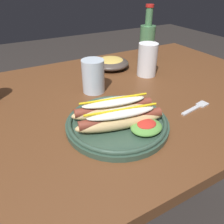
% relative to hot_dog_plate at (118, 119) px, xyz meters
% --- Properties ---
extents(ground_plane, '(8.00, 8.00, 0.00)m').
position_rel_hot_dog_plate_xyz_m(ground_plane, '(0.03, 0.17, -0.77)').
color(ground_plane, '#2D2826').
extents(dining_table, '(1.44, 0.84, 0.74)m').
position_rel_hot_dog_plate_xyz_m(dining_table, '(0.03, 0.17, -0.12)').
color(dining_table, brown).
rests_on(dining_table, ground_plane).
extents(hot_dog_plate, '(0.29, 0.29, 0.08)m').
position_rel_hot_dog_plate_xyz_m(hot_dog_plate, '(0.00, 0.00, 0.00)').
color(hot_dog_plate, '#334C3D').
rests_on(hot_dog_plate, dining_table).
extents(fork, '(0.12, 0.04, 0.00)m').
position_rel_hot_dog_plate_xyz_m(fork, '(0.27, -0.03, -0.02)').
color(fork, silver).
rests_on(fork, dining_table).
extents(water_cup, '(0.08, 0.08, 0.12)m').
position_rel_hot_dog_plate_xyz_m(water_cup, '(0.04, 0.23, 0.03)').
color(water_cup, silver).
rests_on(water_cup, dining_table).
extents(extra_cup, '(0.08, 0.08, 0.13)m').
position_rel_hot_dog_plate_xyz_m(extra_cup, '(0.29, 0.26, 0.04)').
color(extra_cup, white).
rests_on(extra_cup, dining_table).
extents(glass_bottle, '(0.07, 0.07, 0.25)m').
position_rel_hot_dog_plate_xyz_m(glass_bottle, '(0.41, 0.43, 0.07)').
color(glass_bottle, '#4C7F51').
rests_on(glass_bottle, dining_table).
extents(side_bowl, '(0.16, 0.16, 0.05)m').
position_rel_hot_dog_plate_xyz_m(side_bowl, '(0.20, 0.41, -0.00)').
color(side_bowl, '#423833').
rests_on(side_bowl, dining_table).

